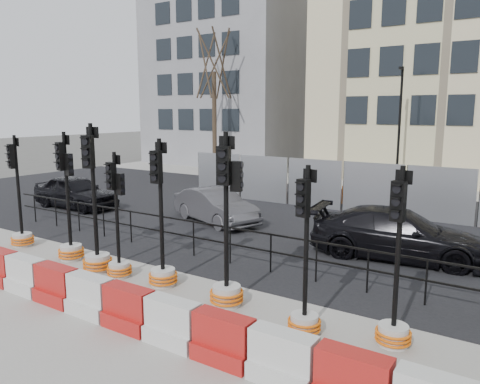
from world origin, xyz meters
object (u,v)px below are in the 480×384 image
Objects in this scene: car_a at (75,192)px; traffic_signal_h at (394,311)px; car_c at (398,234)px; traffic_signal_d at (118,248)px; traffic_signal_a at (21,224)px.

traffic_signal_h is at bearing -107.75° from car_a.
traffic_signal_d is at bearing 127.42° from car_c.
car_a is (-3.29, 4.43, -0.01)m from traffic_signal_a.
traffic_signal_a is 4.33m from traffic_signal_d.
traffic_signal_h is 0.63× the size of car_c.
traffic_signal_d is at bearing -168.92° from traffic_signal_h.
traffic_signal_h is at bearing -173.50° from car_c.
car_a is 0.81× the size of car_c.
traffic_signal_h reaches higher than car_c.
traffic_signal_d is 0.77× the size of car_a.
traffic_signal_a is at bearing 109.85° from car_c.
traffic_signal_a reaches higher than traffic_signal_h.
traffic_signal_d is at bearing 12.24° from traffic_signal_a.
car_c is (5.14, 5.15, -0.04)m from traffic_signal_d.
traffic_signal_h is (10.71, 0.00, -0.04)m from traffic_signal_a.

